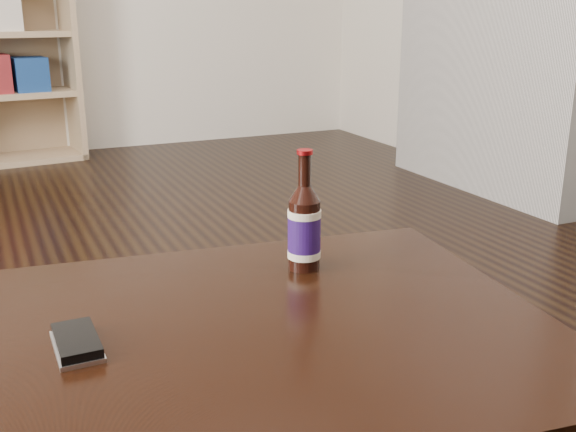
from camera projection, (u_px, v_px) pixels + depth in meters
name	position (u px, v px, depth m)	size (l,w,h in m)	color
coffee_table	(146.00, 378.00, 0.91)	(1.21, 0.80, 0.43)	black
beer_bottle	(304.00, 228.00, 1.13)	(0.07, 0.07, 0.21)	black
phone	(77.00, 343.00, 0.87)	(0.06, 0.11, 0.02)	silver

